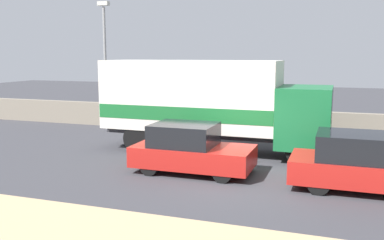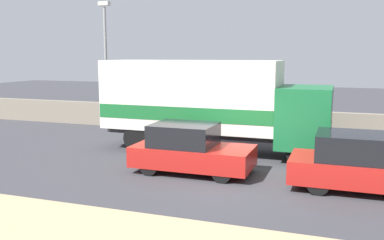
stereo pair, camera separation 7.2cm
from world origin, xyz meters
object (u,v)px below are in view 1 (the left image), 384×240
box_truck (208,102)px  street_lamp (105,56)px  car_sedan_second (368,164)px  car_hatchback (190,149)px

box_truck → street_lamp: bearing=153.4°
car_sedan_second → car_hatchback: bearing=177.8°
box_truck → car_sedan_second: bearing=-29.7°
car_hatchback → car_sedan_second: bearing=-2.2°
box_truck → car_hatchback: box_truck is taller
box_truck → car_sedan_second: size_ratio=1.96×
box_truck → car_hatchback: size_ratio=2.27×
box_truck → car_hatchback: (0.35, -3.04, -1.19)m
street_lamp → car_hatchback: size_ratio=1.65×
street_lamp → car_sedan_second: bearing=-28.1°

